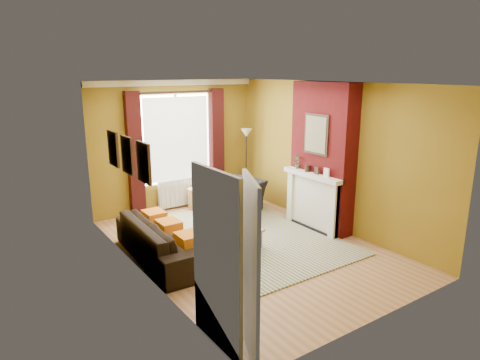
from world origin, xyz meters
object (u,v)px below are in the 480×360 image
Objects in this scene: sofa at (163,239)px; wicker_stool at (196,198)px; floor_lamp at (246,144)px; armchair at (236,197)px; coffee_table at (232,229)px.

sofa is 4.79× the size of wicker_stool.
sofa reaches higher than wicker_stool.
armchair is at bearing -138.60° from floor_lamp.
armchair is at bearing 34.22° from coffee_table.
sofa is 3.66m from floor_lamp.
sofa is 2.59m from armchair.
coffee_table is at bearing -130.36° from floor_lamp.
coffee_table is 2.92m from floor_lamp.
sofa is 2.10× the size of armchair.
sofa is 2.60m from wicker_stool.
wicker_stool is at bearing -38.61° from sofa.
floor_lamp reaches higher than coffee_table.
coffee_table is (-1.06, -1.46, -0.03)m from armchair.
sofa is at bearing 150.87° from coffee_table.
sofa is 1.92× the size of coffee_table.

